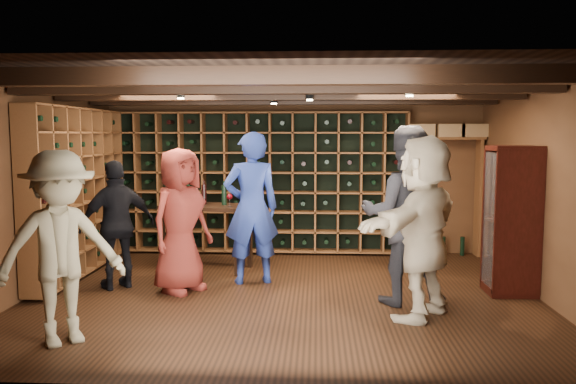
# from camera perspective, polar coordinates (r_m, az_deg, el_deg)

# --- Properties ---
(ground) EXTENTS (6.00, 6.00, 0.00)m
(ground) POSITION_cam_1_polar(r_m,az_deg,el_deg) (6.84, -0.48, -10.36)
(ground) COLOR black
(ground) RESTS_ON ground
(room_shell) EXTENTS (6.00, 6.00, 6.00)m
(room_shell) POSITION_cam_1_polar(r_m,az_deg,el_deg) (6.63, -0.46, 10.27)
(room_shell) COLOR brown
(room_shell) RESTS_ON ground
(wine_rack_back) EXTENTS (4.65, 0.30, 2.20)m
(wine_rack_back) POSITION_cam_1_polar(r_m,az_deg,el_deg) (8.96, -2.93, 1.00)
(wine_rack_back) COLOR brown
(wine_rack_back) RESTS_ON ground
(wine_rack_left) EXTENTS (0.30, 2.65, 2.20)m
(wine_rack_left) POSITION_cam_1_polar(r_m,az_deg,el_deg) (8.09, -20.55, 0.10)
(wine_rack_left) COLOR brown
(wine_rack_left) RESTS_ON ground
(crate_shelf) EXTENTS (1.20, 0.32, 2.07)m
(crate_shelf) POSITION_cam_1_polar(r_m,az_deg,el_deg) (9.10, 15.78, 3.50)
(crate_shelf) COLOR brown
(crate_shelf) RESTS_ON ground
(display_cabinet) EXTENTS (0.55, 0.50, 1.75)m
(display_cabinet) POSITION_cam_1_polar(r_m,az_deg,el_deg) (7.21, 21.71, -2.96)
(display_cabinet) COLOR #360E0A
(display_cabinet) RESTS_ON ground
(man_blue_shirt) EXTENTS (0.81, 0.65, 1.94)m
(man_blue_shirt) POSITION_cam_1_polar(r_m,az_deg,el_deg) (7.20, -3.73, -1.64)
(man_blue_shirt) COLOR navy
(man_blue_shirt) RESTS_ON ground
(man_grey_suit) EXTENTS (1.02, 0.82, 2.01)m
(man_grey_suit) POSITION_cam_1_polar(r_m,az_deg,el_deg) (6.44, 11.73, -2.35)
(man_grey_suit) COLOR black
(man_grey_suit) RESTS_ON ground
(guest_red_floral) EXTENTS (0.93, 1.02, 1.75)m
(guest_red_floral) POSITION_cam_1_polar(r_m,az_deg,el_deg) (6.93, -10.87, -2.84)
(guest_red_floral) COLOR maroon
(guest_red_floral) RESTS_ON ground
(guest_woman_black) EXTENTS (0.97, 0.89, 1.60)m
(guest_woman_black) POSITION_cam_1_polar(r_m,az_deg,el_deg) (7.26, -16.93, -3.20)
(guest_woman_black) COLOR black
(guest_woman_black) RESTS_ON ground
(guest_khaki) EXTENTS (1.30, 1.24, 1.77)m
(guest_khaki) POSITION_cam_1_polar(r_m,az_deg,el_deg) (5.50, -22.12, -5.30)
(guest_khaki) COLOR gray
(guest_khaki) RESTS_ON ground
(guest_beige) EXTENTS (1.50, 1.76, 1.91)m
(guest_beige) POSITION_cam_1_polar(r_m,az_deg,el_deg) (6.00, 13.56, -3.47)
(guest_beige) COLOR #BFAB8C
(guest_beige) RESTS_ON ground
(tasting_table) EXTENTS (1.33, 0.87, 1.20)m
(tasting_table) POSITION_cam_1_polar(r_m,az_deg,el_deg) (8.01, -8.34, -2.09)
(tasting_table) COLOR black
(tasting_table) RESTS_ON ground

